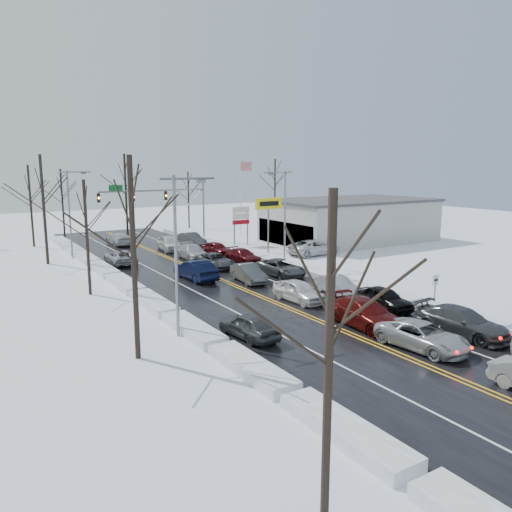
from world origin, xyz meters
TOP-DOWN VIEW (x-y plane):
  - ground at (0.00, 0.00)m, footprint 160.00×160.00m
  - road_surface at (0.00, 2.00)m, footprint 14.00×84.00m
  - snow_bank_left at (-7.60, 2.00)m, footprint 1.50×72.00m
  - snow_bank_right at (7.60, 2.00)m, footprint 1.50×72.00m
  - traffic_signal_mast at (3.45, 27.99)m, footprint 13.28×0.39m
  - tires_plus_sign at (10.50, 15.99)m, footprint 3.20×0.34m
  - used_vehicles_sign at (10.50, 22.00)m, footprint 2.20×0.22m
  - speed_limit_sign at (8.20, -8.00)m, footprint 0.55×0.09m
  - flagpole at (15.17, 30.00)m, footprint 1.87×1.20m
  - dealership_building at (23.98, 18.00)m, footprint 20.40×12.40m
  - streetlight_ne at (8.30, 10.00)m, footprint 3.20×0.25m
  - streetlight_sw at (-8.30, -4.00)m, footprint 3.20×0.25m
  - streetlight_nw at (-8.30, 24.00)m, footprint 3.20×0.25m
  - tree_left_a at (-11.00, -20.00)m, footprint 3.60×3.60m
  - tree_left_b at (-11.50, -6.00)m, footprint 4.00×4.00m
  - tree_left_c at (-10.50, 8.00)m, footprint 3.40×3.40m
  - tree_left_d at (-11.20, 22.00)m, footprint 4.20×4.20m
  - tree_left_e at (-10.80, 34.00)m, footprint 3.80×3.80m
  - tree_far_b at (-6.00, 41.00)m, footprint 3.60×3.60m
  - tree_far_c at (2.00, 39.00)m, footprint 4.40×4.40m
  - tree_far_d at (12.00, 40.50)m, footprint 3.40×3.40m
  - tree_far_e at (28.00, 41.00)m, footprint 4.20×4.20m
  - queued_car_2 at (1.65, -12.55)m, footprint 2.79×5.24m
  - queued_car_3 at (1.66, -8.30)m, footprint 2.58×5.75m
  - queued_car_4 at (1.61, -1.73)m, footprint 2.04×4.57m
  - queued_car_5 at (1.62, 5.29)m, footprint 2.03×4.59m
  - queued_car_6 at (1.90, 11.87)m, footprint 2.35×4.91m
  - queued_car_7 at (1.87, 16.92)m, footprint 2.44×5.31m
  - queued_car_8 at (1.80, 23.03)m, footprint 2.41×5.12m
  - queued_car_11 at (5.22, -12.28)m, footprint 2.73×5.62m
  - queued_car_12 at (5.39, -6.19)m, footprint 1.76×4.32m
  - queued_car_13 at (5.23, -1.62)m, footprint 1.77×4.25m
  - queued_car_14 at (5.22, 5.84)m, footprint 2.70×5.25m
  - queued_car_15 at (5.33, 12.59)m, footprint 2.21×4.77m
  - queued_car_16 at (5.07, 17.70)m, footprint 2.15×4.31m
  - queued_car_17 at (5.27, 24.72)m, footprint 2.03×4.86m
  - oncoming_car_0 at (-1.74, 8.31)m, footprint 2.03×5.18m
  - oncoming_car_1 at (-5.21, 18.20)m, footprint 2.55×5.17m
  - oncoming_car_2 at (-1.85, 30.05)m, footprint 2.09×5.12m
  - oncoming_car_3 at (-5.22, -6.32)m, footprint 2.11×4.38m
  - parked_car_0 at (13.96, 12.35)m, footprint 6.03×2.98m
  - parked_car_1 at (17.10, 14.69)m, footprint 2.24×4.88m
  - parked_car_2 at (15.12, 22.43)m, footprint 2.14×4.29m

SIDE VIEW (x-z plane):
  - ground at x=0.00m, z-range 0.00..0.00m
  - snow_bank_left at x=-7.60m, z-range -0.26..0.26m
  - snow_bank_right at x=7.60m, z-range -0.26..0.26m
  - queued_car_2 at x=1.65m, z-range -0.70..0.70m
  - queued_car_3 at x=1.66m, z-range -0.82..0.82m
  - queued_car_4 at x=1.61m, z-range -0.76..0.76m
  - queued_car_5 at x=1.62m, z-range -0.73..0.73m
  - queued_car_6 at x=1.90m, z-range -0.67..0.67m
  - queued_car_7 at x=1.87m, z-range -0.75..0.75m
  - queued_car_8 at x=1.80m, z-range -0.85..0.85m
  - queued_car_11 at x=5.22m, z-range -0.79..0.79m
  - queued_car_12 at x=5.39m, z-range -0.73..0.73m
  - queued_car_13 at x=5.23m, z-range -0.68..0.68m
  - queued_car_14 at x=5.22m, z-range -0.71..0.71m
  - queued_car_15 at x=5.33m, z-range -0.67..0.67m
  - queued_car_16 at x=5.07m, z-range -0.71..0.71m
  - queued_car_17 at x=5.27m, z-range -0.78..0.78m
  - oncoming_car_0 at x=-1.74m, z-range -0.84..0.84m
  - oncoming_car_1 at x=-5.21m, z-range -0.71..0.71m
  - oncoming_car_2 at x=-1.85m, z-range -0.74..0.74m
  - oncoming_car_3 at x=-5.22m, z-range -0.72..0.72m
  - parked_car_0 at x=13.96m, z-range -0.82..0.82m
  - parked_car_1 at x=17.10m, z-range -0.69..0.69m
  - parked_car_2 at x=15.12m, z-range -0.70..0.70m
  - road_surface at x=0.00m, z-range 0.00..0.01m
  - speed_limit_sign at x=8.20m, z-range 0.46..2.81m
  - dealership_building at x=23.98m, z-range 0.01..5.31m
  - used_vehicles_sign at x=10.50m, z-range 0.99..5.64m
  - tires_plus_sign at x=10.50m, z-range 1.99..7.99m
  - streetlight_ne at x=8.30m, z-range 0.81..9.81m
  - streetlight_sw at x=-8.30m, z-range 0.81..9.81m
  - streetlight_nw at x=-8.30m, z-range 0.81..9.81m
  - traffic_signal_mast at x=3.45m, z-range 1.48..9.48m
  - flagpole at x=15.17m, z-range 0.93..10.93m
  - tree_left_c at x=-10.50m, z-range 1.69..10.19m
  - tree_far_d at x=12.00m, z-range 1.69..10.19m
  - tree_left_a at x=-11.00m, z-range 1.79..10.79m
  - tree_far_b at x=-6.00m, z-range 1.79..10.79m
  - tree_left_e at x=-10.80m, z-range 1.89..11.39m
  - tree_left_b at x=-11.50m, z-range 1.99..11.99m
  - tree_left_d at x=-11.20m, z-range 2.08..12.58m
  - tree_far_e at x=28.00m, z-range 2.08..12.58m
  - tree_far_c at x=2.00m, z-range 2.18..13.18m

